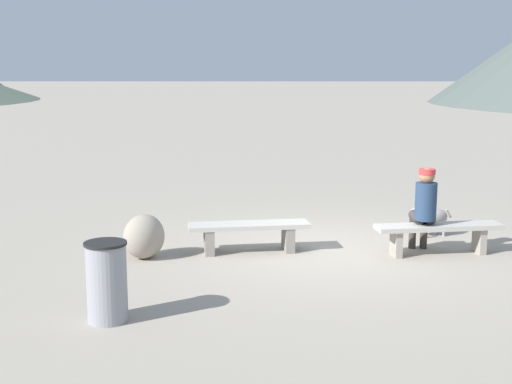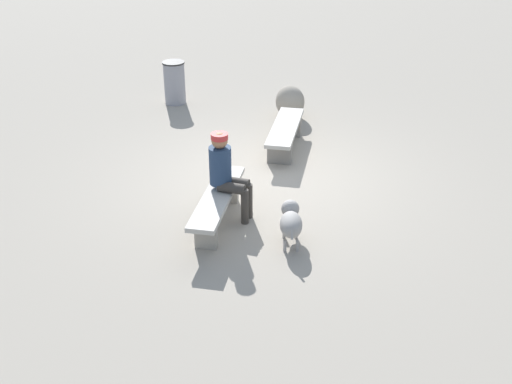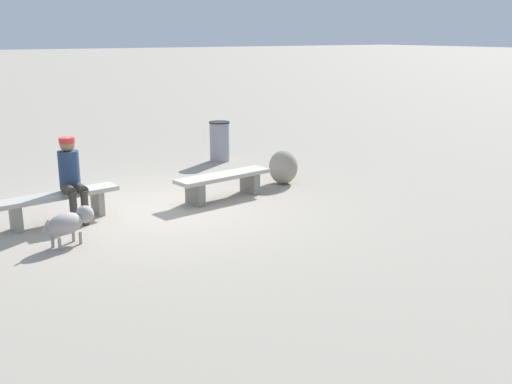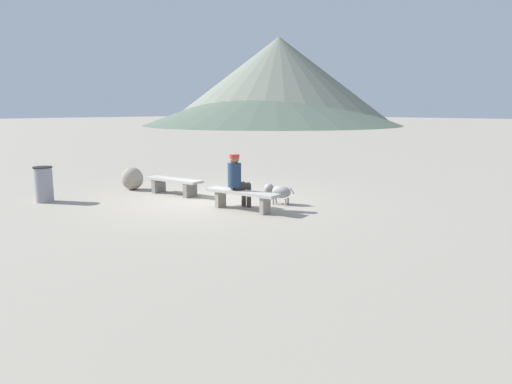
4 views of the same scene
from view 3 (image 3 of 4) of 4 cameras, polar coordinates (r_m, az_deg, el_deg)
name	(u,v)px [view 3 (image 3 of 4)]	position (r m, az deg, el deg)	size (l,w,h in m)	color
ground	(160,212)	(10.09, -8.99, -1.83)	(210.00, 210.00, 0.06)	#9E9384
bench_left	(223,181)	(10.57, -3.08, 1.00)	(1.85, 0.70, 0.44)	gray
bench_right	(58,200)	(9.70, -18.09, -0.74)	(1.92, 0.66, 0.46)	gray
seated_person	(71,173)	(9.61, -16.96, 1.69)	(0.33, 0.60, 1.30)	navy
dog	(70,222)	(8.64, -17.02, -2.69)	(0.77, 0.45, 0.50)	gray
trash_bin	(220,141)	(13.73, -3.44, 4.77)	(0.47, 0.47, 0.89)	gray
boulder	(283,167)	(11.64, 2.58, 2.36)	(0.55, 0.62, 0.65)	gray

